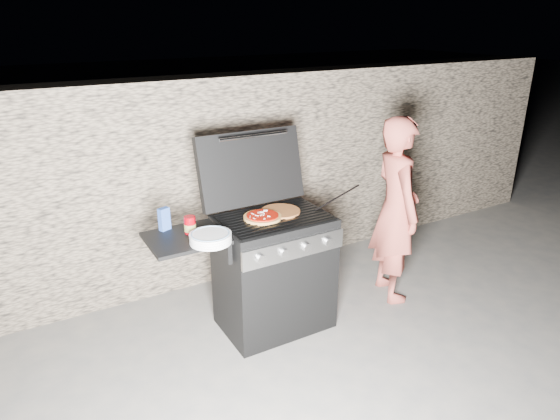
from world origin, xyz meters
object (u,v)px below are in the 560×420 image
pizza_topped (263,216)px  person (396,210)px  gas_grill (244,280)px  sauce_jar (190,225)px

pizza_topped → person: 1.20m
gas_grill → person: 1.39m
gas_grill → pizza_topped: size_ratio=4.93×
gas_grill → sauce_jar: bearing=174.2°
gas_grill → pizza_topped: 0.50m
sauce_jar → person: (1.72, -0.12, -0.19)m
gas_grill → sauce_jar: size_ratio=11.26×
pizza_topped → gas_grill: bearing=-177.4°
gas_grill → sauce_jar: sauce_jar is taller
pizza_topped → sauce_jar: size_ratio=2.28×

